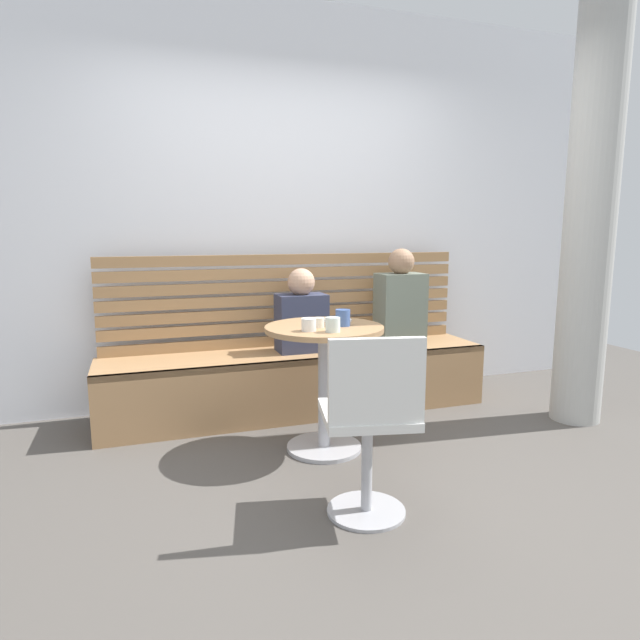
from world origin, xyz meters
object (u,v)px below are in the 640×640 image
cafe_table (324,364)px  cup_mug_blue (343,318)px  plate_small (338,320)px  person_child_left (301,315)px  white_chair (371,420)px  cup_espresso_small (319,322)px  cup_glass_short (333,325)px  booth_bench (299,382)px  person_adult (400,302)px  cup_ceramic_white (309,325)px

cafe_table → cup_mug_blue: bearing=-16.9°
cafe_table → plate_small: (0.13, 0.13, 0.23)m
cafe_table → person_child_left: size_ratio=1.27×
white_chair → cup_espresso_small: bearing=87.7°
cup_glass_short → plate_small: size_ratio=0.47×
cafe_table → cup_espresso_small: (-0.04, -0.03, 0.25)m
booth_bench → cup_espresso_small: bearing=-97.2°
cup_mug_blue → cafe_table: bearing=163.1°
person_child_left → cup_espresso_small: person_child_left is taller
cup_espresso_small → cup_glass_short: cup_glass_short is taller
person_adult → cup_ceramic_white: bearing=-140.6°
person_adult → plate_small: 0.87m
booth_bench → cup_espresso_small: 0.91m
cafe_table → white_chair: 0.82m
plate_small → cup_ceramic_white: bearing=-136.2°
cafe_table → cup_ceramic_white: 0.31m
cafe_table → plate_small: plate_small is taller
booth_bench → plate_small: 0.77m
person_child_left → cup_ceramic_white: bearing=-104.2°
booth_bench → cafe_table: size_ratio=3.65×
plate_small → person_child_left: bearing=95.5°
booth_bench → person_child_left: person_child_left is taller
cup_glass_short → cup_mug_blue: bearing=53.1°
cup_mug_blue → cup_glass_short: cup_mug_blue is taller
cafe_table → person_adult: (0.82, 0.67, 0.24)m
white_chair → cup_mug_blue: 0.86m
person_adult → person_child_left: 0.75m
booth_bench → cup_espresso_small: cup_espresso_small is taller
booth_bench → person_child_left: size_ratio=4.65×
cafe_table → plate_small: 0.29m
cup_mug_blue → plate_small: (0.03, 0.16, -0.04)m
person_child_left → cup_espresso_small: 0.74m
white_chair → cup_glass_short: size_ratio=10.63×
booth_bench → cup_ceramic_white: cup_ceramic_white is taller
white_chair → cup_mug_blue: size_ratio=8.95×
cafe_table → cup_espresso_small: size_ratio=13.21×
cafe_table → white_chair: (-0.07, -0.81, -0.05)m
cup_espresso_small → cup_ceramic_white: 0.13m
white_chair → person_adult: (0.90, 1.48, 0.29)m
white_chair → cafe_table: bearing=85.0°
cafe_table → person_adult: size_ratio=1.04×
cup_espresso_small → plate_small: 0.24m
cup_ceramic_white → cup_glass_short: size_ratio=1.00×
cafe_table → person_child_left: (0.08, 0.70, 0.18)m
booth_bench → cafe_table: 0.75m
cafe_table → cup_ceramic_white: bearing=-137.5°
booth_bench → white_chair: size_ratio=3.18×
cup_espresso_small → cup_mug_blue: (0.14, 0.00, 0.02)m
booth_bench → cup_mug_blue: cup_mug_blue is taller
person_child_left → cup_espresso_small: bearing=-99.0°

